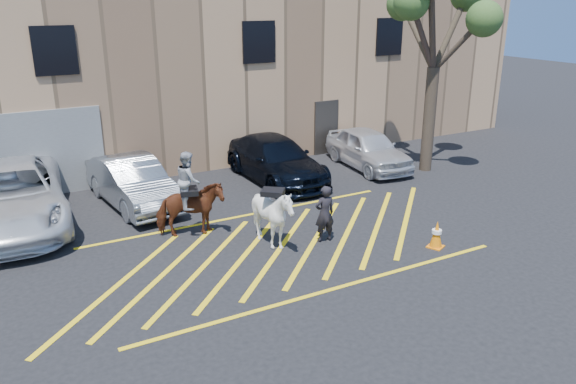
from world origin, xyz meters
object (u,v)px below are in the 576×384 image
car_blue_suv (275,159)px  mounted_bay (190,203)px  car_silver_sedan (133,182)px  traffic_cone (437,234)px  handler (325,214)px  saddled_white (273,216)px  car_white_suv (368,148)px  car_white_pickup (10,196)px  tree (438,11)px

car_blue_suv → mounted_bay: mounted_bay is taller
car_silver_sedan → traffic_cone: (6.07, -6.93, -0.38)m
handler → saddled_white: 1.40m
car_silver_sedan → car_blue_suv: (5.06, 0.14, 0.00)m
car_blue_suv → saddled_white: (-2.67, -4.97, 0.10)m
car_blue_suv → car_white_suv: size_ratio=1.19×
car_white_pickup → handler: car_white_pickup is taller
car_white_pickup → saddled_white: (5.83, -4.82, -0.03)m
mounted_bay → traffic_cone: mounted_bay is taller
car_blue_suv → handler: 5.48m
saddled_white → tree: (8.16, 3.31, 4.85)m
car_blue_suv → car_silver_sedan: bearing=-178.8°
car_silver_sedan → car_white_suv: car_silver_sedan is taller
car_white_pickup → car_silver_sedan: (3.44, 0.01, -0.13)m
car_silver_sedan → handler: (3.74, -5.18, 0.03)m
car_silver_sedan → car_blue_suv: size_ratio=0.88×
car_white_pickup → handler: size_ratio=4.08×
tree → saddled_white: bearing=-157.9°
car_white_pickup → traffic_cone: car_white_pickup is taller
car_white_pickup → tree: (13.99, -1.51, 4.82)m
car_silver_sedan → car_white_suv: bearing=-8.1°
handler → tree: bearing=-147.0°
car_white_pickup → traffic_cone: 11.78m
car_white_suv → mounted_bay: bearing=-154.5°
mounted_bay → tree: size_ratio=0.32×
car_blue_suv → saddled_white: saddled_white is taller
car_blue_suv → traffic_cone: 7.16m
car_white_pickup → handler: 8.85m
car_white_pickup → saddled_white: 7.57m
car_silver_sedan → tree: tree is taller
handler → mounted_bay: (-2.99, 2.04, 0.18)m
saddled_white → traffic_cone: size_ratio=2.79×
traffic_cone → saddled_white: bearing=150.2°
handler → tree: (6.81, 3.66, 4.92)m
car_silver_sedan → car_white_suv: (8.85, -0.19, -0.01)m
car_blue_suv → traffic_cone: bearing=-82.3°
handler → traffic_cone: size_ratio=2.12×
saddled_white → mounted_bay: bearing=134.4°
car_blue_suv → mounted_bay: size_ratio=2.17×
saddled_white → tree: tree is taller
car_white_suv → mounted_bay: size_ratio=1.82×
handler → car_silver_sedan: bearing=-49.4°
car_silver_sedan → handler: handler is taller
car_silver_sedan → mounted_bay: size_ratio=1.90×
traffic_cone → tree: (4.48, 5.42, 5.33)m
car_blue_suv → car_white_suv: car_blue_suv is taller
mounted_bay → car_silver_sedan: bearing=103.4°
mounted_bay → tree: tree is taller
traffic_cone → mounted_bay: bearing=144.6°
car_blue_suv → car_white_suv: 3.80m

